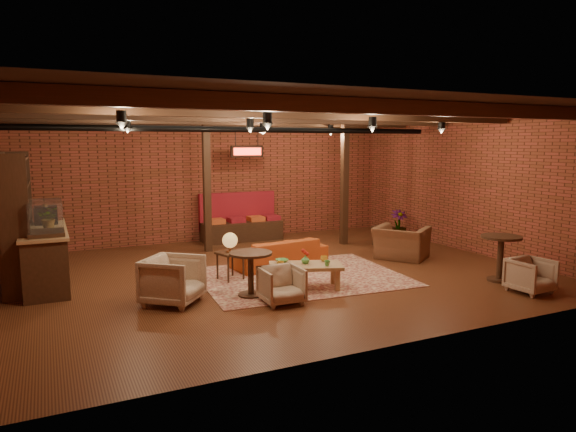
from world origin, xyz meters
name	(u,v)px	position (x,y,z in m)	size (l,w,h in m)	color
floor	(275,273)	(0.00, 0.00, 0.00)	(10.00, 10.00, 0.00)	#3B1C0E
ceiling	(275,109)	(0.00, 0.00, 3.20)	(10.00, 8.00, 0.02)	black
wall_back	(214,180)	(0.00, 4.00, 1.60)	(10.00, 0.02, 3.20)	brown
wall_front	(405,221)	(0.00, -4.00, 1.60)	(10.00, 0.02, 3.20)	brown
wall_right	(469,184)	(5.00, 0.00, 1.60)	(0.02, 8.00, 3.20)	brown
ceiling_beams	(275,115)	(0.00, 0.00, 3.08)	(9.80, 6.40, 0.22)	black
ceiling_pipe	(245,130)	(0.00, 1.60, 2.85)	(0.12, 0.12, 9.60)	black
post_left	(207,184)	(-0.60, 2.60, 1.60)	(0.16, 0.16, 3.20)	black
post_right	(345,181)	(2.80, 2.00, 1.60)	(0.16, 0.16, 3.20)	black
service_counter	(44,242)	(-4.10, 1.00, 0.80)	(0.80, 2.50, 1.60)	black
plant_counter	(49,217)	(-4.00, 1.20, 1.22)	(0.35, 0.39, 0.30)	#337F33
shelving_hutch	(18,220)	(-4.50, 1.10, 1.20)	(0.52, 2.00, 2.40)	black
banquette	(242,222)	(0.60, 3.55, 0.50)	(2.10, 0.70, 1.00)	maroon
service_sign	(247,151)	(0.60, 3.10, 2.35)	(0.86, 0.06, 0.30)	#FF3219
ceiling_spotlights	(275,127)	(0.00, 0.00, 2.86)	(6.40, 4.40, 0.28)	black
rug	(301,277)	(0.33, -0.48, 0.01)	(3.80, 2.91, 0.01)	maroon
sofa	(280,253)	(0.31, 0.48, 0.29)	(1.98, 0.77, 0.58)	#A74017
coffee_table	(305,267)	(0.05, -1.19, 0.39)	(1.42, 1.04, 0.69)	#A4844C
side_table_lamp	(230,244)	(-0.96, -0.08, 0.69)	(0.54, 0.54, 0.90)	black
round_table_left	(251,266)	(-0.99, -1.22, 0.51)	(0.73, 0.73, 0.76)	black
armchair_a	(173,278)	(-2.26, -1.07, 0.42)	(0.82, 0.77, 0.85)	beige
armchair_b	(282,283)	(-0.68, -1.79, 0.33)	(0.64, 0.60, 0.66)	beige
armchair_right	(402,237)	(3.08, 0.00, 0.48)	(1.10, 0.72, 0.97)	brown
side_table_book	(383,228)	(3.61, 1.43, 0.45)	(0.52, 0.52, 0.50)	black
round_table_right	(501,251)	(3.57, -2.30, 0.57)	(0.73, 0.73, 0.86)	black
armchair_far	(531,274)	(3.45, -3.08, 0.33)	(0.64, 0.60, 0.66)	beige
plant_tall	(399,195)	(4.40, 1.84, 1.20)	(1.34, 1.34, 2.40)	#4C7F4C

